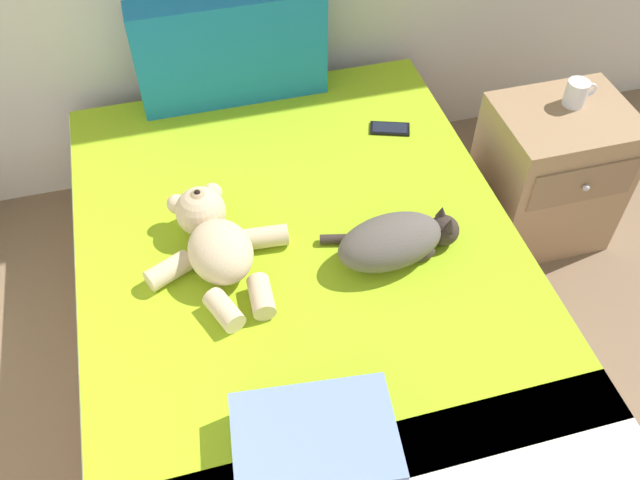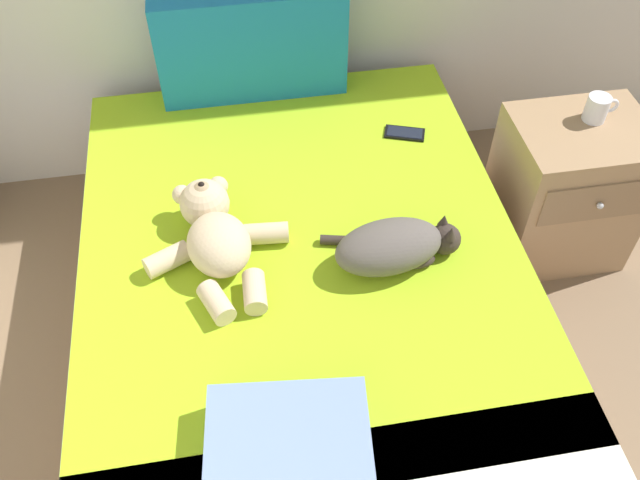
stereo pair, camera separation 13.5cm
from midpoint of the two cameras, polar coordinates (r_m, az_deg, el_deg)
The scene contains 8 objects.
bed at distance 2.36m, azimuth 0.19°, elevation -4.49°, with size 1.46×1.90×0.47m.
patterned_cushion at distance 2.68m, azimuth -4.25°, elevation 15.90°, with size 0.71×0.15×0.42m.
cat at distance 2.10m, azimuth 8.08°, elevation -0.57°, with size 0.43×0.25×0.15m.
teddy_bear at distance 2.13m, azimuth -6.99°, elevation 0.46°, with size 0.46×0.54×0.17m.
cell_phone at distance 2.60m, azimuth 8.59°, elevation 8.79°, with size 0.16×0.12×0.01m.
throw_pillow at distance 1.75m, azimuth -0.36°, elevation -16.63°, with size 0.40×0.28×0.11m, color #728CB7.
nightstand at distance 2.79m, azimuth 21.13°, elevation 3.85°, with size 0.49×0.42×0.60m.
mug at distance 2.63m, azimuth 23.60°, elevation 10.03°, with size 0.12×0.08×0.09m.
Camera 2 is at (1.15, 1.89, 2.11)m, focal length 38.26 mm.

